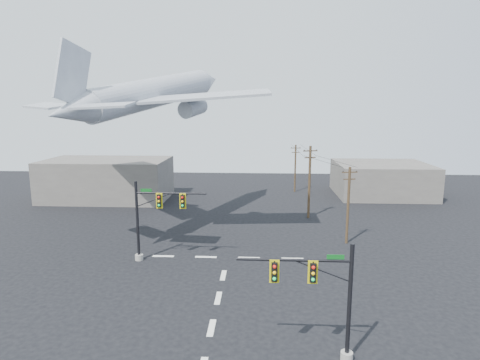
# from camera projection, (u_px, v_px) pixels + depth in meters

# --- Properties ---
(ground) EXTENTS (120.00, 120.00, 0.00)m
(ground) POSITION_uv_depth(u_px,v_px,m) (212.00, 328.00, 25.23)
(ground) COLOR black
(ground) RESTS_ON ground
(lane_markings) EXTENTS (14.00, 21.20, 0.01)m
(lane_markings) POSITION_uv_depth(u_px,v_px,m) (220.00, 290.00, 30.47)
(lane_markings) COLOR white
(lane_markings) RESTS_ON ground
(signal_mast_near) EXTENTS (6.40, 0.74, 6.70)m
(signal_mast_near) POSITION_uv_depth(u_px,v_px,m) (325.00, 299.00, 21.41)
(signal_mast_near) COLOR gray
(signal_mast_near) RESTS_ON ground
(signal_mast_far) EXTENTS (6.61, 0.80, 7.28)m
(signal_mast_far) POSITION_uv_depth(u_px,v_px,m) (152.00, 219.00, 35.63)
(signal_mast_far) COLOR gray
(signal_mast_far) RESTS_ON ground
(utility_pole_a) EXTENTS (1.56, 0.41, 7.86)m
(utility_pole_a) POSITION_uv_depth(u_px,v_px,m) (348.00, 204.00, 40.18)
(utility_pole_a) COLOR #48321F
(utility_pole_a) RESTS_ON ground
(utility_pole_b) EXTENTS (1.79, 0.64, 9.03)m
(utility_pole_b) POSITION_uv_depth(u_px,v_px,m) (309.00, 181.00, 49.43)
(utility_pole_b) COLOR #48321F
(utility_pole_b) RESTS_ON ground
(utility_pole_c) EXTENTS (1.58, 0.26, 7.70)m
(utility_pole_c) POSITION_uv_depth(u_px,v_px,m) (295.00, 167.00, 64.95)
(utility_pole_c) COLOR #48321F
(utility_pole_c) RESTS_ON ground
(power_lines) EXTENTS (4.64, 25.03, 0.11)m
(power_lines) POSITION_uv_depth(u_px,v_px,m) (311.00, 153.00, 51.82)
(power_lines) COLOR black
(airliner) EXTENTS (24.99, 27.18, 7.45)m
(airliner) POSITION_uv_depth(u_px,v_px,m) (155.00, 93.00, 42.63)
(airliner) COLOR #B0B7BD
(building_left) EXTENTS (18.00, 10.00, 6.00)m
(building_left) POSITION_uv_depth(u_px,v_px,m) (107.00, 179.00, 60.10)
(building_left) COLOR #68625B
(building_left) RESTS_ON ground
(building_right) EXTENTS (14.00, 12.00, 5.00)m
(building_right) POSITION_uv_depth(u_px,v_px,m) (381.00, 179.00, 62.94)
(building_right) COLOR #68625B
(building_right) RESTS_ON ground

